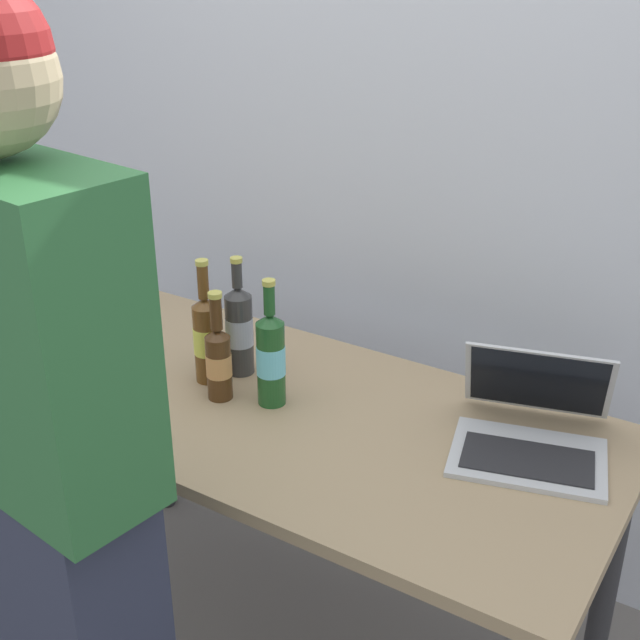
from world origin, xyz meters
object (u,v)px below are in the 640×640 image
Objects in this scene: beer_bottle_dark at (206,336)px; laptop at (532,427)px; coffee_mug at (42,371)px; person_figure at (50,493)px; beer_bottle_green at (270,358)px; beer_bottle_amber at (219,360)px; beer_bottle_brown at (239,328)px.

laptop is at bearing 10.61° from beer_bottle_dark.
beer_bottle_dark is at bearing -169.39° from laptop.
coffee_mug is at bearing -142.90° from beer_bottle_dark.
person_figure reaches higher than beer_bottle_dark.
person_figure is at bearing -126.93° from laptop.
beer_bottle_dark is (-0.20, 0.01, -0.00)m from beer_bottle_green.
beer_bottle_dark is (-0.78, -0.15, 0.07)m from laptop.
beer_bottle_dark is (-0.08, 0.05, 0.02)m from beer_bottle_amber.
beer_bottle_brown is 0.09m from beer_bottle_dark.
beer_bottle_amber reaches higher than laptop.
person_figure is 0.65m from coffee_mug.
beer_bottle_green reaches higher than coffee_mug.
coffee_mug is (-0.37, -0.32, -0.08)m from beer_bottle_brown.
beer_bottle_amber reaches higher than coffee_mug.
person_figure is (0.18, -0.65, 0.01)m from beer_bottle_dark.
beer_bottle_dark reaches higher than coffee_mug.
beer_bottle_dark is (-0.04, -0.08, -0.00)m from beer_bottle_brown.
person_figure reaches higher than beer_bottle_amber.
laptop is 0.73m from beer_bottle_amber.
beer_bottle_amber is 0.87× the size of beer_bottle_green.
beer_bottle_amber is at bearing -33.71° from beer_bottle_dark.
beer_bottle_amber is (-0.70, -0.20, 0.06)m from laptop.
beer_bottle_green is (0.12, 0.04, 0.02)m from beer_bottle_amber.
beer_bottle_amber is 0.16× the size of person_figure.
beer_bottle_amber is 0.13m from beer_bottle_green.
beer_bottle_amber is at bearing -164.16° from laptop.
coffee_mug is (-0.40, -0.19, -0.06)m from beer_bottle_amber.
beer_bottle_dark is at bearing -118.83° from beer_bottle_brown.
beer_bottle_amber is at bearing -160.60° from beer_bottle_green.
beer_bottle_green reaches higher than laptop.
beer_bottle_green is (-0.58, -0.16, 0.08)m from laptop.
person_figure is at bearing -74.10° from beer_bottle_dark.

